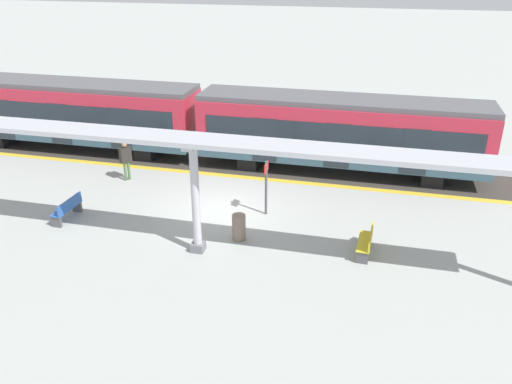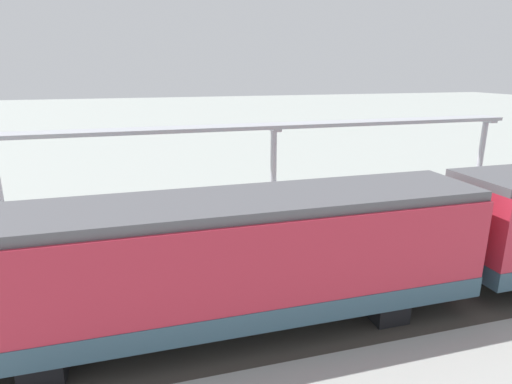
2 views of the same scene
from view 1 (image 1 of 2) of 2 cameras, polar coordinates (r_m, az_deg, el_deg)
name	(u,v)px [view 1 (image 1 of 2)]	position (r m, az deg, el deg)	size (l,w,h in m)	color
ground_plane	(223,210)	(20.61, -3.69, -2.00)	(176.00, 176.00, 0.00)	#9CA29D
tactile_edge_strip	(245,177)	(23.59, -1.25, 1.64)	(0.37, 29.02, 0.01)	gold
trackbed	(254,163)	(25.18, -0.20, 3.18)	(3.20, 41.02, 0.01)	#38332D
train_near_carriage	(74,114)	(28.31, -19.44, 8.12)	(2.65, 12.97, 3.48)	#B62538
train_far_carriage	(340,134)	(23.96, 9.28, 6.36)	(2.65, 12.97, 3.48)	#B62538
canopy_pillar_second	(196,198)	(17.03, -6.68, -0.70)	(1.10, 0.44, 3.92)	slate
canopy_beam	(188,140)	(16.33, -7.52, 5.74)	(1.20, 23.16, 0.16)	#A8AAB2
bench_near_end	(68,209)	(20.95, -20.02, -1.74)	(1.51, 0.49, 0.86)	#2B58A7
bench_mid_platform	(367,242)	(17.88, 12.10, -5.39)	(1.52, 0.50, 0.86)	gold
trash_bin	(239,227)	(18.32, -1.90, -3.90)	(0.48, 0.48, 0.96)	#776658
platform_info_sign	(266,183)	(19.71, 1.13, 1.03)	(0.56, 0.10, 2.20)	#4C4C51
passenger_waiting_near_edge	(125,157)	(23.62, -14.18, 3.81)	(0.56, 0.47, 1.79)	#48693F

